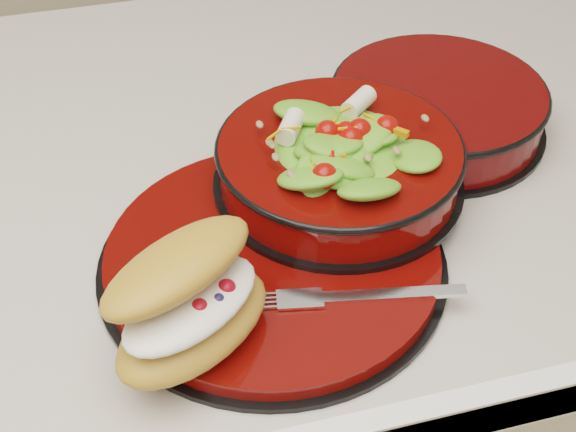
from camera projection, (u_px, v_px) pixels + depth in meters
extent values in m
cube|color=white|center=(197.00, 415.00, 1.16)|extent=(1.16, 0.66, 0.86)
cube|color=#BDB7AD|center=(165.00, 176.00, 0.86)|extent=(1.24, 0.74, 0.04)
cylinder|color=black|center=(273.00, 264.00, 0.73)|extent=(0.32, 0.32, 0.01)
cylinder|color=#5E0603|center=(272.00, 256.00, 0.72)|extent=(0.30, 0.30, 0.01)
torus|color=black|center=(286.00, 259.00, 0.72)|extent=(0.17, 0.17, 0.01)
cylinder|color=black|center=(338.00, 182.00, 0.79)|extent=(0.25, 0.25, 0.01)
cylinder|color=#5E0603|center=(339.00, 163.00, 0.77)|extent=(0.23, 0.23, 0.04)
torus|color=black|center=(340.00, 148.00, 0.76)|extent=(0.24, 0.24, 0.01)
ellipsoid|color=#4B8D27|center=(340.00, 148.00, 0.76)|extent=(0.20, 0.20, 0.08)
sphere|color=red|center=(392.00, 102.00, 0.74)|extent=(0.02, 0.02, 0.02)
sphere|color=red|center=(360.00, 83.00, 0.76)|extent=(0.02, 0.02, 0.02)
sphere|color=red|center=(316.00, 84.00, 0.76)|extent=(0.02, 0.02, 0.02)
sphere|color=red|center=(290.00, 104.00, 0.73)|extent=(0.02, 0.02, 0.02)
sphere|color=red|center=(302.00, 130.00, 0.70)|extent=(0.02, 0.02, 0.02)
sphere|color=red|center=(347.00, 141.00, 0.69)|extent=(0.02, 0.02, 0.02)
sphere|color=red|center=(387.00, 128.00, 0.71)|extent=(0.02, 0.02, 0.02)
cylinder|color=silver|center=(360.00, 81.00, 0.77)|extent=(0.04, 0.04, 0.02)
cylinder|color=silver|center=(291.00, 104.00, 0.74)|extent=(0.04, 0.04, 0.02)
cube|color=orange|center=(330.00, 132.00, 0.70)|extent=(0.03, 0.03, 0.01)
cube|color=orange|center=(396.00, 107.00, 0.73)|extent=(0.03, 0.02, 0.01)
ellipsoid|color=#C57E3C|center=(194.00, 326.00, 0.63)|extent=(0.16, 0.15, 0.04)
ellipsoid|color=white|center=(191.00, 304.00, 0.61)|extent=(0.14, 0.12, 0.02)
ellipsoid|color=#C57E3C|center=(184.00, 265.00, 0.61)|extent=(0.16, 0.14, 0.04)
sphere|color=red|center=(161.00, 305.00, 0.60)|extent=(0.02, 0.02, 0.02)
sphere|color=red|center=(199.00, 308.00, 0.60)|extent=(0.02, 0.02, 0.02)
sphere|color=red|center=(226.00, 288.00, 0.62)|extent=(0.02, 0.02, 0.02)
sphere|color=#191947|center=(178.00, 295.00, 0.61)|extent=(0.01, 0.01, 0.01)
sphere|color=#191947|center=(206.00, 294.00, 0.61)|extent=(0.01, 0.01, 0.01)
sphere|color=#191947|center=(191.00, 303.00, 0.61)|extent=(0.01, 0.01, 0.01)
sphere|color=#191947|center=(219.00, 300.00, 0.61)|extent=(0.01, 0.01, 0.01)
sphere|color=#191947|center=(168.00, 312.00, 0.60)|extent=(0.01, 0.01, 0.01)
sphere|color=#191947|center=(209.00, 285.00, 0.62)|extent=(0.01, 0.01, 0.01)
cube|color=silver|center=(392.00, 294.00, 0.68)|extent=(0.13, 0.04, 0.00)
cube|color=silver|center=(300.00, 299.00, 0.67)|extent=(0.04, 0.03, 0.00)
cylinder|color=black|center=(435.00, 127.00, 0.89)|extent=(0.24, 0.24, 0.01)
cylinder|color=#510605|center=(438.00, 106.00, 0.87)|extent=(0.23, 0.23, 0.05)
torus|color=black|center=(440.00, 91.00, 0.86)|extent=(0.23, 0.23, 0.01)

